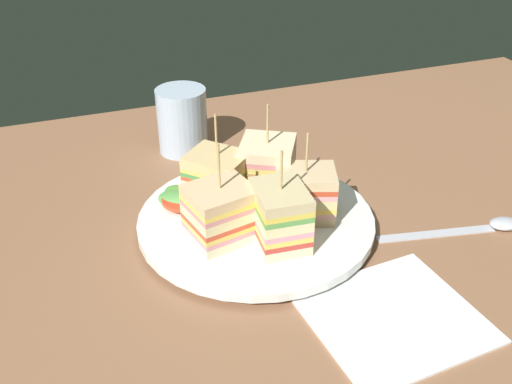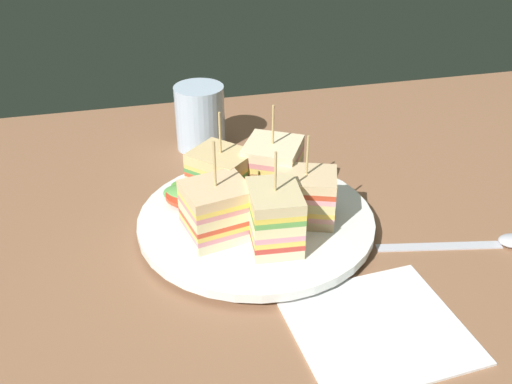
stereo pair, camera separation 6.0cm
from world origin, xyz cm
name	(u,v)px [view 1 (the left image)]	position (x,y,z in cm)	size (l,w,h in cm)	color
ground_plane	(256,236)	(0.00, 0.00, -0.90)	(127.68, 73.75, 1.80)	#8D5F43
plate	(256,222)	(0.00, 0.00, 1.05)	(24.90, 24.90, 1.73)	white
sandwich_wedge_0	(218,179)	(2.78, -4.19, 4.59)	(7.86, 7.91, 10.37)	#E1BF7C
sandwich_wedge_1	(221,213)	(4.49, 2.28, 4.58)	(7.12, 6.50, 10.46)	beige
sandwich_wedge_2	(280,216)	(-0.61, 5.00, 4.75)	(5.24, 6.51, 10.15)	beige
sandwich_wedge_3	(305,194)	(-4.81, 1.48, 4.36)	(7.42, 6.63, 9.54)	#D9B78A
sandwich_wedge_4	(267,168)	(-2.84, -4.16, 4.80)	(7.99, 8.15, 10.59)	#DEBD84
chip_pile	(258,214)	(-0.01, 0.67, 2.43)	(6.31, 6.15, 1.53)	#E1D179
salad_garnish	(182,197)	(6.63, -5.46, 2.35)	(6.42, 6.03, 1.56)	#529837
spoon	(481,227)	(-22.51, 8.37, 0.37)	(15.86, 4.72, 1.00)	silver
napkin	(394,316)	(-6.60, 16.77, 0.25)	(14.25, 13.12, 0.50)	white
drinking_glass	(183,125)	(2.54, -20.79, 3.69)	(6.50, 6.50, 8.53)	silver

